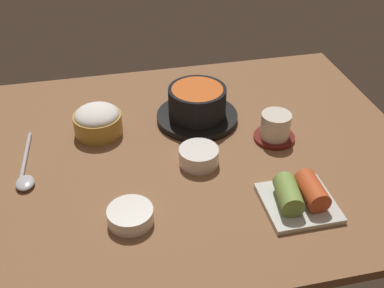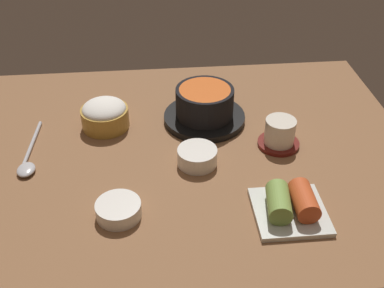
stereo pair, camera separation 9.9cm
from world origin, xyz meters
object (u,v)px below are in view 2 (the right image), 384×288
object	(u,v)px
stone_pot	(205,107)
tea_cup_with_saucer	(280,134)
kimchi_plate	(291,205)
side_bowl_near	(118,209)
rice_bowl	(105,114)
spoon	(28,161)
banchan_cup_center	(197,156)

from	to	relation	value
stone_pot	tea_cup_with_saucer	size ratio (longest dim) A/B	2.08
kimchi_plate	tea_cup_with_saucer	bearing A→B (deg)	81.71
kimchi_plate	side_bowl_near	distance (cm)	30.79
stone_pot	tea_cup_with_saucer	distance (cm)	18.55
rice_bowl	stone_pot	bearing A→B (deg)	0.54
stone_pot	kimchi_plate	bearing A→B (deg)	-69.68
kimchi_plate	spoon	bearing A→B (deg)	158.61
tea_cup_with_saucer	spoon	distance (cm)	52.82
rice_bowl	tea_cup_with_saucer	size ratio (longest dim) A/B	1.19
spoon	banchan_cup_center	bearing A→B (deg)	-5.51
tea_cup_with_saucer	spoon	world-z (taller)	tea_cup_with_saucer
rice_bowl	spoon	distance (cm)	19.72
stone_pot	rice_bowl	bearing A→B (deg)	-179.46
banchan_cup_center	spoon	distance (cm)	34.79
tea_cup_with_saucer	kimchi_plate	size ratio (longest dim) A/B	0.70
rice_bowl	kimchi_plate	distance (cm)	46.82
rice_bowl	kimchi_plate	bearing A→B (deg)	-42.61
tea_cup_with_saucer	kimchi_plate	bearing A→B (deg)	-98.29
kimchi_plate	spoon	xyz separation A→B (cm)	(-49.71, 19.48, -1.51)
banchan_cup_center	spoon	bearing A→B (deg)	174.49
stone_pot	rice_bowl	xyz separation A→B (cm)	(-22.64, -0.21, -0.56)
tea_cup_with_saucer	kimchi_plate	world-z (taller)	tea_cup_with_saucer
rice_bowl	tea_cup_with_saucer	world-z (taller)	rice_bowl
rice_bowl	banchan_cup_center	bearing A→B (deg)	-38.78
stone_pot	banchan_cup_center	world-z (taller)	stone_pot
banchan_cup_center	kimchi_plate	bearing A→B (deg)	-46.90
stone_pot	spoon	bearing A→B (deg)	-161.85
banchan_cup_center	kimchi_plate	size ratio (longest dim) A/B	0.63
tea_cup_with_saucer	stone_pot	bearing A→B (deg)	143.23
banchan_cup_center	side_bowl_near	size ratio (longest dim) A/B	0.99
banchan_cup_center	side_bowl_near	xyz separation A→B (cm)	(-15.58, -13.67, -0.36)
side_bowl_near	stone_pot	bearing A→B (deg)	57.33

